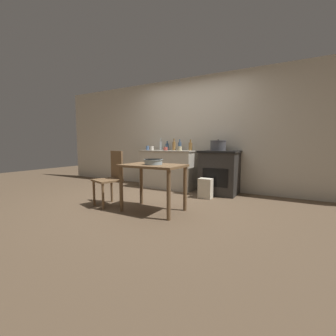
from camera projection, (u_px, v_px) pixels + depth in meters
name	position (u px, v px, depth m)	size (l,w,h in m)	color
ground_plane	(157.00, 202.00, 4.00)	(14.00, 14.00, 0.00)	brown
wall_back	(193.00, 134.00, 5.23)	(8.00, 0.07, 2.55)	beige
counter_cabinet	(168.00, 169.00, 5.29)	(1.32, 0.58, 0.89)	beige
stove	(220.00, 172.00, 4.65)	(0.76, 0.66, 0.90)	#2D2B28
work_table	(153.00, 173.00, 3.43)	(0.93, 0.61, 0.73)	brown
chair	(111.00, 177.00, 3.80)	(0.50, 0.50, 0.92)	brown
flour_sack	(205.00, 188.00, 4.30)	(0.25, 0.18, 0.38)	beige
stock_pot	(218.00, 145.00, 4.65)	(0.33, 0.33, 0.23)	#4C4C51
mixing_bowl_large	(153.00, 162.00, 3.40)	(0.29, 0.29, 0.08)	#93A8B2
bottle_far_left	(174.00, 146.00, 5.19)	(0.08, 0.08, 0.27)	olive
bottle_left	(190.00, 146.00, 5.04)	(0.08, 0.08, 0.25)	olive
bottle_mid_left	(167.00, 147.00, 5.44)	(0.08, 0.08, 0.22)	#3D5675
bottle_center_left	(180.00, 146.00, 5.16)	(0.08, 0.08, 0.25)	#3D5675
bottle_center	(161.00, 145.00, 5.45)	(0.07, 0.07, 0.29)	silver
cup_center_right	(152.00, 148.00, 5.33)	(0.08, 0.08, 0.09)	silver
cup_mid_right	(166.00, 149.00, 5.13)	(0.09, 0.09, 0.08)	#B74C42
cup_right	(180.00, 148.00, 4.89)	(0.09, 0.09, 0.10)	beige
cup_far_right	(148.00, 148.00, 5.40)	(0.07, 0.07, 0.10)	#4C6B99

